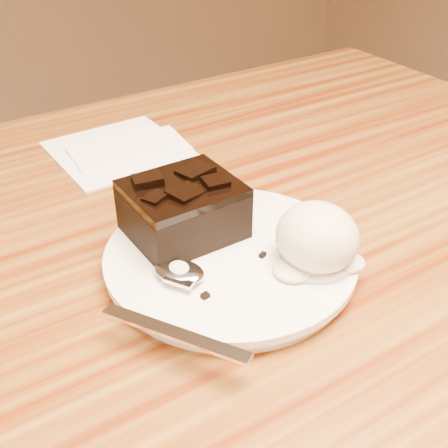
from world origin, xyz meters
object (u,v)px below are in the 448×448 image
plate (230,260)px  spoon (179,273)px  brownie (183,212)px  ice_cream_scoop (317,237)px  napkin (119,149)px

plate → spoon: bearing=-171.6°
plate → brownie: brownie is taller
ice_cream_scoop → napkin: ice_cream_scoop is taller
spoon → napkin: size_ratio=1.18×
brownie → spoon: bearing=-122.6°
napkin → ice_cream_scoop: bearing=-82.6°
ice_cream_scoop → napkin: 0.31m
ice_cream_scoop → spoon: (-0.11, 0.04, -0.02)m
plate → napkin: 0.26m
spoon → napkin: spoon is taller
brownie → ice_cream_scoop: bearing=-52.9°
plate → ice_cream_scoop: ice_cream_scoop is taller
ice_cream_scoop → brownie: bearing=127.1°
brownie → ice_cream_scoop: size_ratio=1.31×
brownie → napkin: brownie is taller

